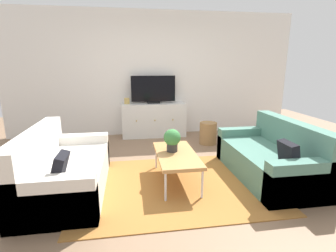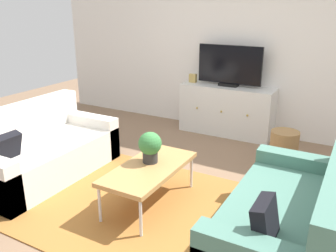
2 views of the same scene
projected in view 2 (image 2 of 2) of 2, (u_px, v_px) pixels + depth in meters
The scene contains 11 objects.
ground_plane at pixel (149, 200), 3.64m from camera, with size 10.00×10.00×0.00m, color #84664C.
wall_back at pixel (238, 42), 5.31m from camera, with size 6.40×0.12×2.70m, color white.
area_rug at pixel (141, 206), 3.51m from camera, with size 2.50×1.90×0.01m, color #9E662D.
couch_left_side at pixel (39, 152), 4.13m from camera, with size 0.89×1.68×0.81m.
couch_right_side at pixel (297, 223), 2.80m from camera, with size 0.89×1.68×0.81m.
coffee_table at pixel (149, 169), 3.45m from camera, with size 0.52×1.07×0.41m.
potted_plant at pixel (150, 146), 3.48m from camera, with size 0.23×0.23×0.31m.
tv_console at pixel (227, 110), 5.41m from camera, with size 1.39×0.47×0.74m.
flat_screen_tv at pixel (230, 66), 5.21m from camera, with size 0.96×0.16×0.60m.
mantel_clock at pixel (193, 78), 5.53m from camera, with size 0.11×0.07×0.13m, color tan.
wicker_basket at pixel (284, 148), 4.37m from camera, with size 0.34×0.34×0.44m, color #9E7547.
Camera 2 is at (1.72, -2.70, 1.90)m, focal length 38.17 mm.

